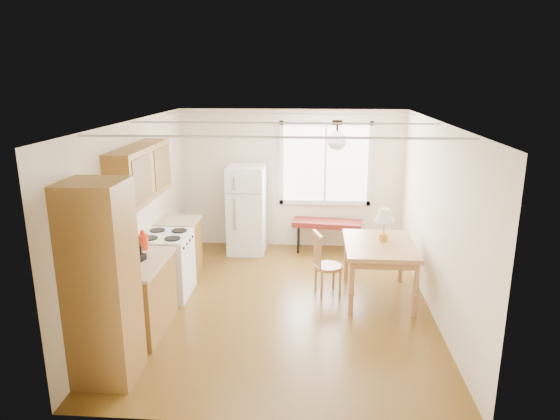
# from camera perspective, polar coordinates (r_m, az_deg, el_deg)

# --- Properties ---
(room_shell) EXTENTS (4.60, 5.60, 2.62)m
(room_shell) POSITION_cam_1_polar(r_m,az_deg,el_deg) (6.61, 0.32, -0.82)
(room_shell) COLOR #4D310F
(room_shell) RESTS_ON ground
(kitchen_run) EXTENTS (0.65, 3.40, 2.20)m
(kitchen_run) POSITION_cam_1_polar(r_m,az_deg,el_deg) (6.48, -15.45, -5.53)
(kitchen_run) COLOR brown
(kitchen_run) RESTS_ON ground
(window_unit) EXTENTS (1.64, 0.05, 1.51)m
(window_unit) POSITION_cam_1_polar(r_m,az_deg,el_deg) (8.94, 5.21, 5.32)
(window_unit) COLOR white
(window_unit) RESTS_ON room_shell
(pendant_light) EXTENTS (0.26, 0.26, 0.40)m
(pendant_light) POSITION_cam_1_polar(r_m,az_deg,el_deg) (6.79, 6.52, 8.03)
(pendant_light) COLOR black
(pendant_light) RESTS_ON room_shell
(refrigerator) EXTENTS (0.65, 0.67, 1.55)m
(refrigerator) POSITION_cam_1_polar(r_m,az_deg,el_deg) (8.80, -3.84, 0.03)
(refrigerator) COLOR white
(refrigerator) RESTS_ON ground
(bench) EXTENTS (1.26, 0.59, 0.56)m
(bench) POSITION_cam_1_polar(r_m,az_deg,el_deg) (8.94, 5.41, -1.62)
(bench) COLOR maroon
(bench) RESTS_ON ground
(dining_table) EXTENTS (0.97, 1.29, 0.81)m
(dining_table) POSITION_cam_1_polar(r_m,az_deg,el_deg) (7.12, 11.29, -4.54)
(dining_table) COLOR #9D683C
(dining_table) RESTS_ON ground
(chair) EXTENTS (0.44, 0.44, 0.92)m
(chair) POSITION_cam_1_polar(r_m,az_deg,el_deg) (7.16, 4.89, -5.72)
(chair) COLOR #9D683C
(chair) RESTS_ON ground
(table_lamp) EXTENTS (0.27, 0.27, 0.47)m
(table_lamp) POSITION_cam_1_polar(r_m,az_deg,el_deg) (7.10, 11.87, -0.86)
(table_lamp) COLOR #B48F39
(table_lamp) RESTS_ON dining_table
(coffee_maker) EXTENTS (0.22, 0.25, 0.33)m
(coffee_maker) POSITION_cam_1_polar(r_m,az_deg,el_deg) (6.23, -16.24, -4.64)
(coffee_maker) COLOR black
(coffee_maker) RESTS_ON kitchen_run
(kettle) EXTENTS (0.14, 0.14, 0.26)m
(kettle) POSITION_cam_1_polar(r_m,az_deg,el_deg) (6.65, -15.39, -3.45)
(kettle) COLOR red
(kettle) RESTS_ON kitchen_run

